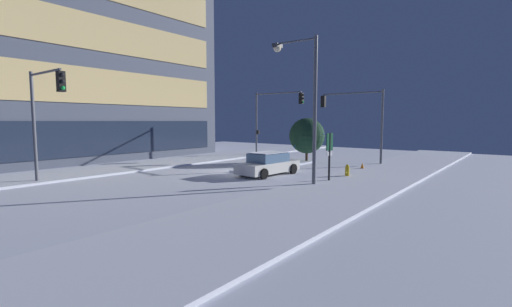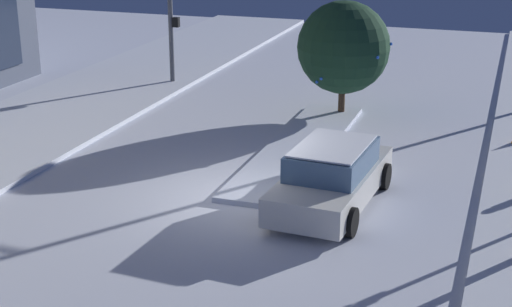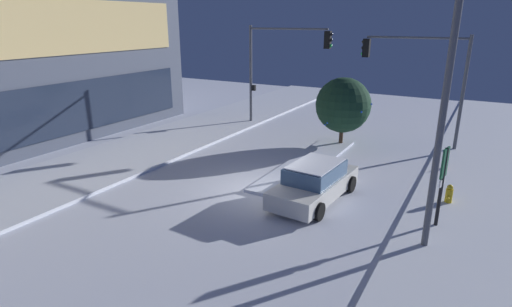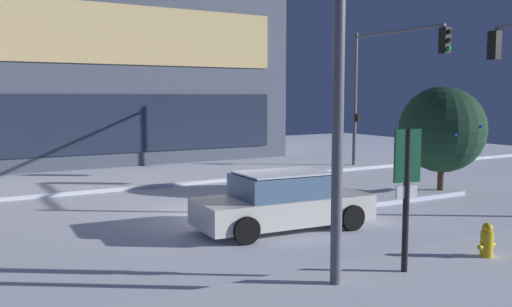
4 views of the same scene
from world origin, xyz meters
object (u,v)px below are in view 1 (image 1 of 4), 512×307
construction_cone (362,166)px  traffic_light_corner_far_right (274,112)px  fire_hydrant (347,171)px  street_lamp_arched (303,91)px  decorated_tree_median (307,136)px  car_near (268,164)px  traffic_light_corner_far_left (44,106)px  parking_info_sign (329,151)px  traffic_light_corner_near_right (355,112)px

construction_cone → traffic_light_corner_far_right: bearing=70.1°
fire_hydrant → traffic_light_corner_far_right: bearing=55.1°
traffic_light_corner_far_right → construction_cone: 11.92m
street_lamp_arched → construction_cone: 9.10m
fire_hydrant → decorated_tree_median: size_ratio=0.22×
decorated_tree_median → construction_cone: (-1.70, -5.55, -2.00)m
car_near → traffic_light_corner_far_left: bearing=150.2°
traffic_light_corner_far_left → fire_hydrant: size_ratio=7.36×
parking_info_sign → traffic_light_corner_near_right: bearing=-64.9°
traffic_light_corner_far_left → fire_hydrant: 17.56m
traffic_light_corner_near_right → construction_cone: (-3.63, -2.13, -4.00)m
traffic_light_corner_far_left → parking_info_sign: traffic_light_corner_far_left is taller
parking_info_sign → decorated_tree_median: (7.78, 5.95, 0.46)m
traffic_light_corner_far_left → traffic_light_corner_far_right: 20.28m
fire_hydrant → parking_info_sign: parking_info_sign is taller
car_near → street_lamp_arched: size_ratio=0.60×
traffic_light_corner_near_right → decorated_tree_median: (-1.94, 3.41, -2.00)m
traffic_light_corner_far_right → parking_info_sign: (-9.89, -10.90, -2.62)m
traffic_light_corner_near_right → fire_hydrant: traffic_light_corner_near_right is taller
car_near → decorated_tree_median: decorated_tree_median is taller
car_near → construction_cone: (5.89, -4.05, -0.44)m
car_near → fire_hydrant: bearing=-62.9°
decorated_tree_median → street_lamp_arched: bearing=-151.3°
street_lamp_arched → fire_hydrant: street_lamp_arched is taller
street_lamp_arched → parking_info_sign: (1.59, -0.82, -3.33)m
traffic_light_corner_far_left → construction_cone: bearing=56.1°
fire_hydrant → construction_cone: 3.95m
car_near → parking_info_sign: bearing=-88.7°
traffic_light_corner_near_right → traffic_light_corner_far_right: size_ratio=0.94×
traffic_light_corner_near_right → construction_cone: bearing=120.4°
traffic_light_corner_far_left → construction_cone: (16.47, -11.07, -4.06)m
fire_hydrant → parking_info_sign: bearing=175.8°
street_lamp_arched → traffic_light_corner_far_left: bearing=35.7°
car_near → street_lamp_arched: bearing=-112.4°
traffic_light_corner_far_left → parking_info_sign: (10.38, -11.47, -2.52)m
car_near → street_lamp_arched: (-1.78, -3.63, 4.44)m
fire_hydrant → traffic_light_corner_near_right: bearing=19.6°
traffic_light_corner_near_right → street_lamp_arched: bearing=98.6°
street_lamp_arched → decorated_tree_median: bearing=-65.2°
car_near → street_lamp_arched: 6.00m
parking_info_sign → decorated_tree_median: 9.80m
traffic_light_corner_far_right → traffic_light_corner_far_left: bearing=-91.6°
traffic_light_corner_near_right → decorated_tree_median: size_ratio=1.59×
traffic_light_corner_near_right → decorated_tree_median: 4.40m
traffic_light_corner_near_right → car_near: bearing=78.6°
decorated_tree_median → construction_cone: bearing=-107.0°
traffic_light_corner_far_right → parking_info_sign: 14.95m
car_near → traffic_light_corner_near_right: (9.52, -1.91, 3.56)m
traffic_light_corner_far_left → decorated_tree_median: bearing=73.1°
construction_cone → car_near: bearing=145.5°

